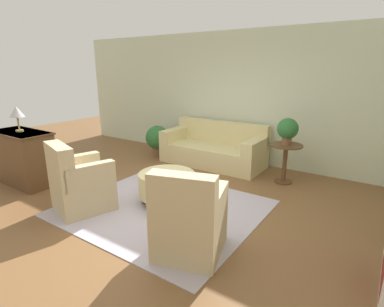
{
  "coord_description": "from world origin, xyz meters",
  "views": [
    {
      "loc": [
        2.66,
        -3.15,
        2.03
      ],
      "look_at": [
        0.15,
        0.55,
        0.75
      ],
      "focal_mm": 28.0,
      "sensor_mm": 36.0,
      "label": 1
    }
  ],
  "objects_px": {
    "armchair_left": "(79,185)",
    "side_table": "(285,157)",
    "potted_plant_on_side_table": "(288,129)",
    "potted_plant_floor": "(158,139)",
    "dresser": "(24,157)",
    "armchair_right": "(189,222)",
    "couch": "(214,149)",
    "ottoman_table": "(167,184)",
    "table_lamp": "(17,113)"
  },
  "relations": [
    {
      "from": "ottoman_table",
      "to": "dresser",
      "type": "relative_size",
      "value": 0.71
    },
    {
      "from": "dresser",
      "to": "ottoman_table",
      "type": "bearing_deg",
      "value": 16.78
    },
    {
      "from": "couch",
      "to": "armchair_left",
      "type": "height_order",
      "value": "armchair_left"
    },
    {
      "from": "ottoman_table",
      "to": "table_lamp",
      "type": "xyz_separation_m",
      "value": [
        -2.63,
        -0.79,
        0.99
      ]
    },
    {
      "from": "ottoman_table",
      "to": "side_table",
      "type": "bearing_deg",
      "value": 56.61
    },
    {
      "from": "potted_plant_on_side_table",
      "to": "potted_plant_floor",
      "type": "height_order",
      "value": "potted_plant_on_side_table"
    },
    {
      "from": "armchair_left",
      "to": "side_table",
      "type": "distance_m",
      "value": 3.51
    },
    {
      "from": "armchair_left",
      "to": "armchair_right",
      "type": "distance_m",
      "value": 1.95
    },
    {
      "from": "couch",
      "to": "table_lamp",
      "type": "distance_m",
      "value": 3.8
    },
    {
      "from": "table_lamp",
      "to": "potted_plant_floor",
      "type": "bearing_deg",
      "value": 72.4
    },
    {
      "from": "potted_plant_on_side_table",
      "to": "armchair_right",
      "type": "bearing_deg",
      "value": -93.65
    },
    {
      "from": "ottoman_table",
      "to": "dresser",
      "type": "height_order",
      "value": "dresser"
    },
    {
      "from": "side_table",
      "to": "potted_plant_on_side_table",
      "type": "distance_m",
      "value": 0.5
    },
    {
      "from": "armchair_right",
      "to": "potted_plant_floor",
      "type": "xyz_separation_m",
      "value": [
        -2.84,
        2.8,
        0.03
      ]
    },
    {
      "from": "armchair_right",
      "to": "side_table",
      "type": "xyz_separation_m",
      "value": [
        0.18,
        2.79,
        0.09
      ]
    },
    {
      "from": "ottoman_table",
      "to": "dresser",
      "type": "bearing_deg",
      "value": -163.22
    },
    {
      "from": "side_table",
      "to": "potted_plant_floor",
      "type": "xyz_separation_m",
      "value": [
        -3.02,
        0.01,
        -0.06
      ]
    },
    {
      "from": "armchair_right",
      "to": "dresser",
      "type": "relative_size",
      "value": 0.84
    },
    {
      "from": "ottoman_table",
      "to": "potted_plant_floor",
      "type": "relative_size",
      "value": 1.18
    },
    {
      "from": "ottoman_table",
      "to": "potted_plant_floor",
      "type": "distance_m",
      "value": 2.59
    },
    {
      "from": "armchair_left",
      "to": "ottoman_table",
      "type": "bearing_deg",
      "value": 45.85
    },
    {
      "from": "table_lamp",
      "to": "couch",
      "type": "bearing_deg",
      "value": 52.6
    },
    {
      "from": "couch",
      "to": "side_table",
      "type": "bearing_deg",
      "value": -9.0
    },
    {
      "from": "side_table",
      "to": "potted_plant_on_side_table",
      "type": "bearing_deg",
      "value": 0.0
    },
    {
      "from": "couch",
      "to": "armchair_right",
      "type": "relative_size",
      "value": 2.16
    },
    {
      "from": "side_table",
      "to": "potted_plant_floor",
      "type": "distance_m",
      "value": 3.02
    },
    {
      "from": "armchair_right",
      "to": "ottoman_table",
      "type": "bearing_deg",
      "value": 138.86
    },
    {
      "from": "ottoman_table",
      "to": "armchair_left",
      "type": "bearing_deg",
      "value": -134.15
    },
    {
      "from": "couch",
      "to": "table_lamp",
      "type": "bearing_deg",
      "value": -127.4
    },
    {
      "from": "side_table",
      "to": "dresser",
      "type": "relative_size",
      "value": 0.59
    },
    {
      "from": "dresser",
      "to": "table_lamp",
      "type": "bearing_deg",
      "value": 0.0
    },
    {
      "from": "couch",
      "to": "side_table",
      "type": "height_order",
      "value": "couch"
    },
    {
      "from": "couch",
      "to": "dresser",
      "type": "bearing_deg",
      "value": -127.4
    },
    {
      "from": "dresser",
      "to": "potted_plant_floor",
      "type": "height_order",
      "value": "dresser"
    },
    {
      "from": "armchair_left",
      "to": "table_lamp",
      "type": "bearing_deg",
      "value": 175.83
    },
    {
      "from": "couch",
      "to": "potted_plant_on_side_table",
      "type": "distance_m",
      "value": 1.78
    },
    {
      "from": "couch",
      "to": "potted_plant_on_side_table",
      "type": "bearing_deg",
      "value": -9.0
    },
    {
      "from": "dresser",
      "to": "armchair_left",
      "type": "bearing_deg",
      "value": -4.17
    },
    {
      "from": "armchair_left",
      "to": "ottoman_table",
      "type": "xyz_separation_m",
      "value": [
        0.89,
        0.92,
        -0.1
      ]
    },
    {
      "from": "table_lamp",
      "to": "dresser",
      "type": "bearing_deg",
      "value": 180.0
    },
    {
      "from": "table_lamp",
      "to": "ottoman_table",
      "type": "bearing_deg",
      "value": 16.78
    },
    {
      "from": "side_table",
      "to": "armchair_right",
      "type": "bearing_deg",
      "value": -93.65
    },
    {
      "from": "armchair_left",
      "to": "potted_plant_floor",
      "type": "relative_size",
      "value": 1.4
    },
    {
      "from": "dresser",
      "to": "potted_plant_floor",
      "type": "relative_size",
      "value": 1.66
    },
    {
      "from": "side_table",
      "to": "table_lamp",
      "type": "relative_size",
      "value": 1.62
    },
    {
      "from": "side_table",
      "to": "potted_plant_on_side_table",
      "type": "height_order",
      "value": "potted_plant_on_side_table"
    },
    {
      "from": "potted_plant_floor",
      "to": "table_lamp",
      "type": "bearing_deg",
      "value": -107.6
    },
    {
      "from": "armchair_right",
      "to": "table_lamp",
      "type": "distance_m",
      "value": 3.8
    },
    {
      "from": "potted_plant_floor",
      "to": "armchair_right",
      "type": "bearing_deg",
      "value": -44.58
    },
    {
      "from": "potted_plant_on_side_table",
      "to": "potted_plant_floor",
      "type": "relative_size",
      "value": 0.64
    }
  ]
}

